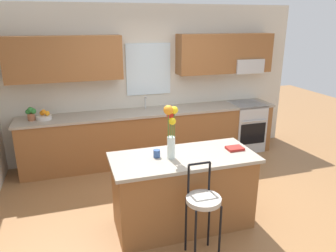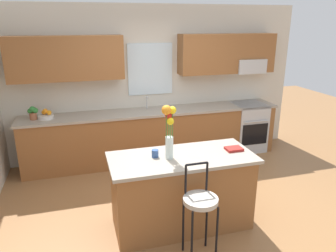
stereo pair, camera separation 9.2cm
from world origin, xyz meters
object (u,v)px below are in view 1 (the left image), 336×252
(kitchen_island, at_px, (183,191))
(cookbook, at_px, (235,148))
(potted_plant_small, at_px, (31,113))
(oven_range, at_px, (245,126))
(flower_vase, at_px, (171,128))
(fruit_bowl_oranges, at_px, (44,116))
(bar_stool_near, at_px, (203,204))
(mug_ceramic, at_px, (157,154))

(kitchen_island, bearing_deg, cookbook, 0.00)
(potted_plant_small, bearing_deg, kitchen_island, -48.48)
(oven_range, relative_size, flower_vase, 1.46)
(fruit_bowl_oranges, height_order, potted_plant_small, potted_plant_small)
(bar_stool_near, relative_size, cookbook, 5.21)
(flower_vase, bearing_deg, fruit_bowl_oranges, 125.24)
(oven_range, distance_m, cookbook, 2.48)
(flower_vase, xyz_separation_m, mug_ceramic, (-0.14, 0.08, -0.32))
(fruit_bowl_oranges, bearing_deg, cookbook, -41.88)
(oven_range, bearing_deg, potted_plant_small, 179.64)
(cookbook, height_order, fruit_bowl_oranges, fruit_bowl_oranges)
(fruit_bowl_oranges, bearing_deg, flower_vase, -54.76)
(oven_range, height_order, potted_plant_small, potted_plant_small)
(flower_vase, height_order, potted_plant_small, flower_vase)
(bar_stool_near, height_order, cookbook, bar_stool_near)
(kitchen_island, height_order, flower_vase, flower_vase)
(potted_plant_small, bearing_deg, flower_vase, -51.37)
(oven_range, relative_size, mug_ceramic, 10.22)
(flower_vase, distance_m, potted_plant_small, 2.65)
(flower_vase, distance_m, mug_ceramic, 0.36)
(oven_range, bearing_deg, cookbook, -123.82)
(flower_vase, xyz_separation_m, fruit_bowl_oranges, (-1.46, 2.06, -0.32))
(mug_ceramic, distance_m, cookbook, 0.97)
(bar_stool_near, height_order, fruit_bowl_oranges, fruit_bowl_oranges)
(kitchen_island, xyz_separation_m, bar_stool_near, (0.00, -0.59, 0.17))
(cookbook, height_order, potted_plant_small, potted_plant_small)
(fruit_bowl_oranges, relative_size, potted_plant_small, 1.10)
(kitchen_island, distance_m, bar_stool_near, 0.62)
(cookbook, bearing_deg, flower_vase, -178.88)
(kitchen_island, bearing_deg, fruit_bowl_oranges, 128.37)
(bar_stool_near, xyz_separation_m, mug_ceramic, (-0.31, 0.66, 0.33))
(oven_range, xyz_separation_m, mug_ceramic, (-2.32, -1.96, 0.51))
(mug_ceramic, height_order, cookbook, mug_ceramic)
(bar_stool_near, xyz_separation_m, cookbook, (0.66, 0.59, 0.30))
(cookbook, xyz_separation_m, potted_plant_small, (-2.47, 2.04, 0.10))
(mug_ceramic, relative_size, cookbook, 0.45)
(oven_range, bearing_deg, fruit_bowl_oranges, 179.54)
(kitchen_island, xyz_separation_m, fruit_bowl_oranges, (-1.62, 2.05, 0.51))
(mug_ceramic, bearing_deg, flower_vase, -28.29)
(fruit_bowl_oranges, distance_m, potted_plant_small, 0.20)
(oven_range, distance_m, flower_vase, 3.10)
(kitchen_island, bearing_deg, oven_range, 45.05)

